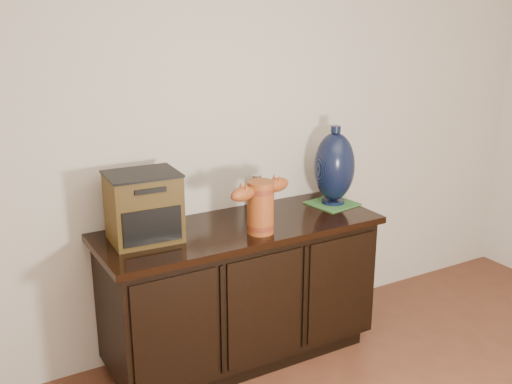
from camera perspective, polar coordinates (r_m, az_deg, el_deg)
sideboard at (r=3.19m, az=-1.50°, el=-9.40°), size 1.46×0.56×0.75m
terracotta_vessel at (r=2.89m, az=0.43°, el=-1.15°), size 0.37×0.16×0.26m
tv_radio at (r=2.85m, az=-10.65°, el=-1.40°), size 0.34×0.28×0.33m
green_mat at (r=3.39m, az=7.28°, el=-1.09°), size 0.27×0.27×0.01m
lamp_base at (r=3.33m, az=7.47°, el=2.38°), size 0.26×0.26×0.44m
spray_can at (r=3.26m, az=0.01°, el=-0.01°), size 0.07×0.07×0.19m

